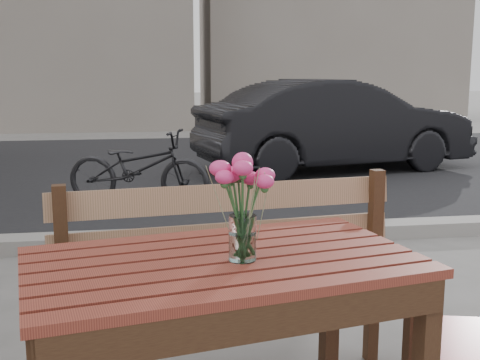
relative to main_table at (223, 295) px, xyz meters
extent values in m
cube|color=black|center=(-0.09, 6.81, -0.65)|extent=(30.00, 8.00, 0.00)
cube|color=gray|center=(-0.09, 2.81, -0.59)|extent=(30.00, 0.25, 0.12)
cube|color=gray|center=(4.91, 14.81, 2.35)|extent=(7.00, 3.00, 6.00)
cube|color=maroon|center=(0.00, 0.00, 0.11)|extent=(1.38, 0.97, 0.03)
cube|color=black|center=(-0.63, 0.19, -0.28)|extent=(0.07, 0.07, 0.75)
cube|color=black|center=(0.50, 0.42, -0.28)|extent=(0.07, 0.07, 0.75)
cube|color=#91694B|center=(0.13, 0.45, -0.16)|extent=(1.57, 0.59, 0.03)
cube|color=#91694B|center=(0.11, 0.68, 0.10)|extent=(1.53, 0.21, 0.42)
cube|color=black|center=(0.85, 0.35, -0.40)|extent=(0.06, 0.06, 0.50)
cube|color=black|center=(-0.59, 0.54, -0.18)|extent=(0.06, 0.06, 0.93)
cube|color=black|center=(0.81, 0.70, -0.18)|extent=(0.06, 0.06, 0.93)
cylinder|color=white|center=(0.06, -0.04, 0.20)|extent=(0.09, 0.09, 0.15)
cylinder|color=#2E602E|center=(0.06, -0.04, 0.28)|extent=(0.05, 0.05, 0.30)
imported|color=black|center=(2.40, 6.28, -0.01)|extent=(4.07, 2.13, 1.28)
imported|color=black|center=(-0.33, 4.37, -0.25)|extent=(1.60, 0.98, 0.79)
camera|label=1|loc=(-0.24, -1.87, 0.72)|focal=45.00mm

